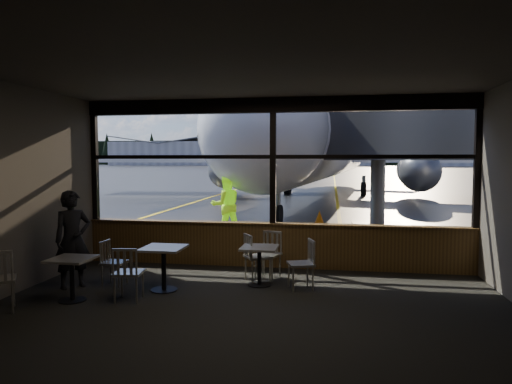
% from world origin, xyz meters
% --- Properties ---
extents(ground_plane, '(520.00, 520.00, 0.00)m').
position_xyz_m(ground_plane, '(0.00, 120.00, 0.00)').
color(ground_plane, black).
rests_on(ground_plane, ground).
extents(carpet_floor, '(8.00, 6.00, 0.01)m').
position_xyz_m(carpet_floor, '(0.00, -3.00, 0.01)').
color(carpet_floor, black).
rests_on(carpet_floor, ground).
extents(ceiling, '(8.00, 6.00, 0.04)m').
position_xyz_m(ceiling, '(0.00, -3.00, 3.50)').
color(ceiling, '#38332D').
rests_on(ceiling, ground).
extents(wall_back, '(8.00, 0.04, 3.50)m').
position_xyz_m(wall_back, '(0.00, -6.00, 1.75)').
color(wall_back, '#48413A').
rests_on(wall_back, ground).
extents(window_sill, '(8.00, 0.28, 0.90)m').
position_xyz_m(window_sill, '(0.00, 0.00, 0.45)').
color(window_sill, '#4A3216').
rests_on(window_sill, ground).
extents(window_header, '(8.00, 0.18, 0.30)m').
position_xyz_m(window_header, '(0.00, 0.00, 3.35)').
color(window_header, black).
rests_on(window_header, ground).
extents(mullion_left, '(0.12, 0.12, 2.60)m').
position_xyz_m(mullion_left, '(-3.95, 0.00, 2.20)').
color(mullion_left, black).
rests_on(mullion_left, ground).
extents(mullion_centre, '(0.12, 0.12, 2.60)m').
position_xyz_m(mullion_centre, '(0.00, 0.00, 2.20)').
color(mullion_centre, black).
rests_on(mullion_centre, ground).
extents(mullion_right, '(0.12, 0.12, 2.60)m').
position_xyz_m(mullion_right, '(3.95, 0.00, 2.20)').
color(mullion_right, black).
rests_on(mullion_right, ground).
extents(window_transom, '(8.00, 0.10, 0.08)m').
position_xyz_m(window_transom, '(0.00, 0.00, 2.30)').
color(window_transom, black).
rests_on(window_transom, ground).
extents(airliner, '(35.45, 41.09, 11.62)m').
position_xyz_m(airliner, '(0.65, 19.19, 5.81)').
color(airliner, white).
rests_on(airliner, ground_plane).
extents(jet_bridge, '(8.89, 10.87, 4.74)m').
position_xyz_m(jet_bridge, '(3.60, 5.50, 2.37)').
color(jet_bridge, '#2B2A2D').
rests_on(jet_bridge, ground_plane).
extents(cafe_table_near, '(0.64, 0.64, 0.70)m').
position_xyz_m(cafe_table_near, '(-0.06, -1.43, 0.35)').
color(cafe_table_near, '#ABA59E').
rests_on(cafe_table_near, carpet_floor).
extents(cafe_table_mid, '(0.69, 0.69, 0.76)m').
position_xyz_m(cafe_table_mid, '(-1.61, -2.03, 0.38)').
color(cafe_table_mid, '#9B958F').
rests_on(cafe_table_mid, carpet_floor).
extents(cafe_table_left, '(0.63, 0.63, 0.70)m').
position_xyz_m(cafe_table_left, '(-2.83, -2.81, 0.35)').
color(cafe_table_left, '#9B958E').
rests_on(cafe_table_left, carpet_floor).
extents(chair_near_e, '(0.60, 0.60, 0.88)m').
position_xyz_m(chair_near_e, '(0.69, -1.56, 0.44)').
color(chair_near_e, beige).
rests_on(chair_near_e, carpet_floor).
extents(chair_near_w, '(0.67, 0.67, 0.89)m').
position_xyz_m(chair_near_w, '(-0.13, -1.14, 0.45)').
color(chair_near_w, '#B9B4A7').
rests_on(chair_near_w, carpet_floor).
extents(chair_near_n, '(0.61, 0.61, 0.89)m').
position_xyz_m(chair_near_n, '(0.03, -0.91, 0.44)').
color(chair_near_n, '#AAA699').
rests_on(chair_near_n, carpet_floor).
extents(chair_mid_s, '(0.54, 0.54, 0.89)m').
position_xyz_m(chair_mid_s, '(-1.95, -2.65, 0.44)').
color(chair_mid_s, '#B7B2A6').
rests_on(chair_mid_s, carpet_floor).
extents(chair_mid_w, '(0.45, 0.45, 0.81)m').
position_xyz_m(chair_mid_w, '(-2.61, -1.84, 0.41)').
color(chair_mid_w, '#A9A599').
rests_on(chair_mid_w, carpet_floor).
extents(passenger, '(0.72, 0.74, 1.71)m').
position_xyz_m(passenger, '(-3.24, -2.11, 0.85)').
color(passenger, black).
rests_on(passenger, carpet_floor).
extents(ground_crew, '(1.11, 1.02, 1.83)m').
position_xyz_m(ground_crew, '(-1.86, 3.63, 0.91)').
color(ground_crew, '#BFF219').
rests_on(ground_crew, ground_plane).
extents(cone_nose, '(0.39, 0.39, 0.54)m').
position_xyz_m(cone_nose, '(0.80, 6.10, 0.27)').
color(cone_nose, '#FF4C08').
rests_on(cone_nose, ground_plane).
extents(cone_wing, '(0.32, 0.32, 0.44)m').
position_xyz_m(cone_wing, '(-5.19, 18.44, 0.22)').
color(cone_wing, '#FE4008').
rests_on(cone_wing, ground_plane).
extents(hangar_left, '(45.00, 18.00, 11.00)m').
position_xyz_m(hangar_left, '(-70.00, 180.00, 5.50)').
color(hangar_left, silver).
rests_on(hangar_left, ground_plane).
extents(hangar_mid, '(38.00, 15.00, 10.00)m').
position_xyz_m(hangar_mid, '(0.00, 185.00, 5.00)').
color(hangar_mid, silver).
rests_on(hangar_mid, ground_plane).
extents(hangar_right, '(50.00, 20.00, 12.00)m').
position_xyz_m(hangar_right, '(60.00, 178.00, 6.00)').
color(hangar_right, silver).
rests_on(hangar_right, ground_plane).
extents(fuel_tank_a, '(8.00, 8.00, 6.00)m').
position_xyz_m(fuel_tank_a, '(-30.00, 182.00, 3.00)').
color(fuel_tank_a, silver).
rests_on(fuel_tank_a, ground_plane).
extents(fuel_tank_b, '(8.00, 8.00, 6.00)m').
position_xyz_m(fuel_tank_b, '(-20.00, 182.00, 3.00)').
color(fuel_tank_b, silver).
rests_on(fuel_tank_b, ground_plane).
extents(fuel_tank_c, '(8.00, 8.00, 6.00)m').
position_xyz_m(fuel_tank_c, '(-10.00, 182.00, 3.00)').
color(fuel_tank_c, silver).
rests_on(fuel_tank_c, ground_plane).
extents(treeline, '(360.00, 3.00, 12.00)m').
position_xyz_m(treeline, '(0.00, 210.00, 6.00)').
color(treeline, black).
rests_on(treeline, ground_plane).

